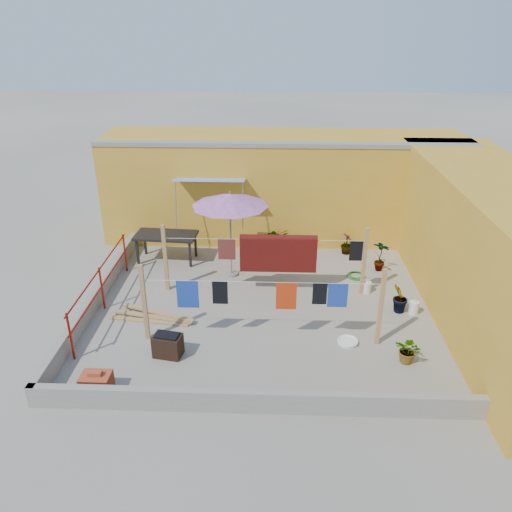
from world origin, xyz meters
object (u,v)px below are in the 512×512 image
Objects in this scene: brick_stack at (97,383)px; plant_back_a at (276,240)px; green_hose at (356,275)px; water_jug_b at (367,287)px; brazier at (168,345)px; patio_umbrella at (230,200)px; white_basin at (348,341)px; water_jug_a at (414,308)px; outdoor_table at (166,237)px.

plant_back_a is at bearing 62.43° from brick_stack.
water_jug_b is at bearing -81.11° from green_hose.
brick_stack is 7.39m from green_hose.
water_jug_b is at bearing 31.85° from brazier.
patio_umbrella is 4.58× the size of brick_stack.
plant_back_a is at bearing 134.48° from water_jug_b.
brazier is 1.40× the size of white_basin.
brazier is at bearing -171.39° from white_basin.
white_basin is (2.78, -3.11, -2.11)m from patio_umbrella.
brazier is at bearing 47.25° from brick_stack.
brazier is at bearing -105.44° from patio_umbrella.
water_jug_b is (5.67, 4.03, -0.06)m from brick_stack.
green_hose is (3.41, 0.01, -2.12)m from patio_umbrella.
plant_back_a is (-3.29, 3.34, 0.24)m from water_jug_a.
patio_umbrella reaches higher than outdoor_table.
brick_stack is at bearing -117.57° from plant_back_a.
plant_back_a is (-1.57, 4.63, 0.35)m from white_basin.
water_jug_a reaches higher than water_jug_b.
water_jug_b is 0.88m from green_hose.
outdoor_table is 3.23× the size of brick_stack.
brazier is (1.11, 1.20, 0.04)m from brick_stack.
patio_umbrella is 4.68m from white_basin.
plant_back_a reaches higher than green_hose.
white_basin is at bearing 8.61° from brazier.
white_basin is 0.89× the size of green_hose.
water_jug_a is (1.72, 1.28, 0.12)m from white_basin.
brick_stack is 1.56× the size of water_jug_a.
patio_umbrella reaches higher than brick_stack.
water_jug_a is 1.37m from water_jug_b.
plant_back_a is at bearing 134.49° from water_jug_a.
patio_umbrella reaches higher than green_hose.
water_jug_b reaches higher than white_basin.
plant_back_a is (3.34, 6.40, 0.19)m from brick_stack.
brazier is 1.84× the size of water_jug_b.
green_hose is 2.68m from plant_back_a.
white_basin is 3.18m from green_hose.
patio_umbrella reaches higher than plant_back_a.
water_jug_b is 3.33m from plant_back_a.
white_basin is at bearing -108.59° from water_jug_b.
white_basin reaches higher than green_hose.
outdoor_table is 5.04× the size of water_jug_a.
outdoor_table is 3.24m from plant_back_a.
brick_stack is at bearing -138.50° from green_hose.
water_jug_a is at bearing 18.61° from brazier.
green_hose is (0.62, 3.12, -0.01)m from white_basin.
outdoor_table is 6.20m from white_basin.
brazier reaches higher than water_jug_a.
patio_umbrella is 5.67m from brick_stack.
green_hose is at bearing 41.50° from brick_stack.
water_jug_b is (5.48, -1.70, -0.59)m from outdoor_table.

